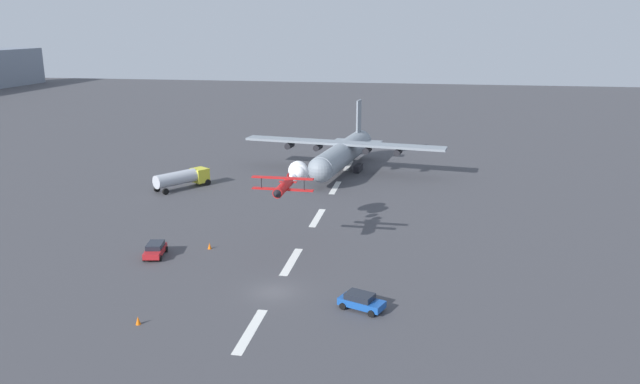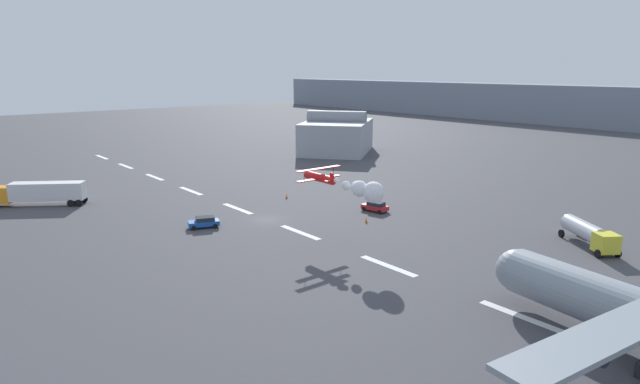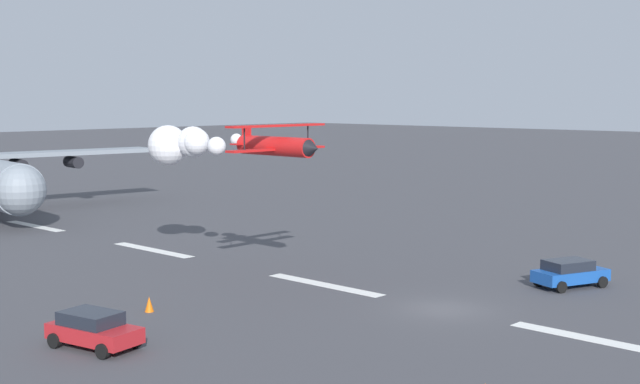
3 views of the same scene
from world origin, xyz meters
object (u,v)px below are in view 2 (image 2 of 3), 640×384
at_px(stunt_biplane_red, 355,187).
at_px(semi_truck_orange, 38,192).
at_px(airport_staff_sedan, 375,206).
at_px(followme_car_yellow, 204,222).
at_px(traffic_cone_far, 366,220).
at_px(traffic_cone_near, 287,196).
at_px(fuel_tanker_truck, 589,233).

relative_size(stunt_biplane_red, semi_truck_orange, 0.99).
distance_m(semi_truck_orange, airport_staff_sedan, 53.26).
bearing_deg(followme_car_yellow, stunt_biplane_red, 27.92).
distance_m(stunt_biplane_red, airport_staff_sedan, 18.37).
bearing_deg(stunt_biplane_red, semi_truck_orange, -152.36).
bearing_deg(semi_truck_orange, traffic_cone_far, 39.65).
bearing_deg(traffic_cone_near, traffic_cone_far, 0.90).
distance_m(semi_truck_orange, fuel_tanker_truck, 80.09).
distance_m(airport_staff_sedan, traffic_cone_near, 16.34).
xyz_separation_m(semi_truck_orange, airport_staff_sedan, (36.88, 38.41, -1.32)).
height_order(airport_staff_sedan, traffic_cone_far, airport_staff_sedan).
height_order(semi_truck_orange, airport_staff_sedan, semi_truck_orange).
distance_m(stunt_biplane_red, traffic_cone_far, 13.14).
bearing_deg(semi_truck_orange, traffic_cone_near, 56.93).
bearing_deg(stunt_biplane_red, fuel_tanker_truck, 50.52).
bearing_deg(traffic_cone_far, semi_truck_orange, -140.35).
xyz_separation_m(followme_car_yellow, airport_staff_sedan, (9.15, 24.02, -0.00)).
height_order(stunt_biplane_red, followme_car_yellow, stunt_biplane_red).
height_order(traffic_cone_near, traffic_cone_far, same).
relative_size(stunt_biplane_red, traffic_cone_near, 18.44).
bearing_deg(airport_staff_sedan, stunt_biplane_red, -54.33).
relative_size(semi_truck_orange, fuel_tanker_truck, 1.58).
bearing_deg(fuel_tanker_truck, followme_car_yellow, -139.17).
relative_size(semi_truck_orange, airport_staff_sedan, 3.27).
bearing_deg(airport_staff_sedan, fuel_tanker_truck, 16.32).
distance_m(airport_staff_sedan, traffic_cone_far, 6.10).
bearing_deg(stunt_biplane_red, traffic_cone_near, 161.58).
height_order(stunt_biplane_red, airport_staff_sedan, stunt_biplane_red).
bearing_deg(traffic_cone_far, followme_car_yellow, -123.33).
bearing_deg(traffic_cone_near, semi_truck_orange, -123.07).
distance_m(stunt_biplane_red, followme_car_yellow, 22.66).
bearing_deg(traffic_cone_near, stunt_biplane_red, -18.42).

